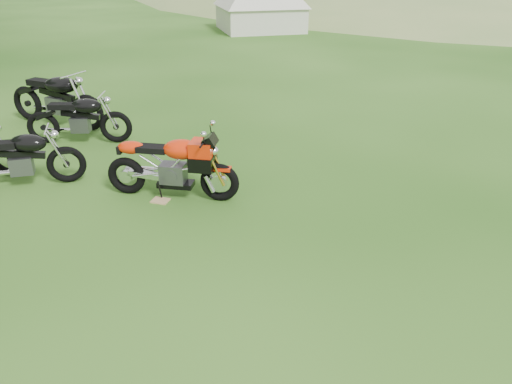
# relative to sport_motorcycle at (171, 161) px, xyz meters

# --- Properties ---
(ground) EXTENTS (120.00, 120.00, 0.00)m
(ground) POSITION_rel_sport_motorcycle_xyz_m (0.94, -1.41, -0.53)
(ground) COLOR #1B470F
(ground) RESTS_ON ground
(sport_motorcycle) EXTENTS (1.80, 0.61, 1.06)m
(sport_motorcycle) POSITION_rel_sport_motorcycle_xyz_m (0.00, 0.00, 0.00)
(sport_motorcycle) COLOR red
(sport_motorcycle) RESTS_ON ground
(plywood_board) EXTENTS (0.26, 0.23, 0.02)m
(plywood_board) POSITION_rel_sport_motorcycle_xyz_m (-0.15, -0.16, -0.52)
(plywood_board) COLOR tan
(plywood_board) RESTS_ON ground
(vintage_moto_b) EXTENTS (1.76, 0.94, 0.91)m
(vintage_moto_b) POSITION_rel_sport_motorcycle_xyz_m (-2.23, 0.16, -0.08)
(vintage_moto_b) COLOR black
(vintage_moto_b) RESTS_ON ground
(vintage_moto_c) EXTENTS (1.80, 0.58, 0.93)m
(vintage_moto_c) POSITION_rel_sport_motorcycle_xyz_m (-2.11, 2.02, -0.06)
(vintage_moto_c) COLOR black
(vintage_moto_c) RESTS_ON ground
(vintage_moto_d) EXTENTS (2.18, 1.20, 1.13)m
(vintage_moto_d) POSITION_rel_sport_motorcycle_xyz_m (-2.92, 2.97, 0.03)
(vintage_moto_d) COLOR black
(vintage_moto_d) RESTS_ON ground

